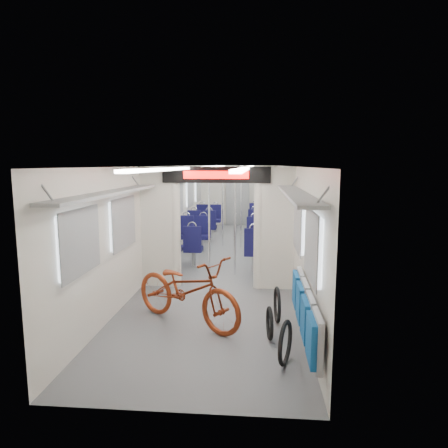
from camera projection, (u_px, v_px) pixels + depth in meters
name	position (u px, v px, depth m)	size (l,w,h in m)	color
carriage	(224.00, 201.00, 9.23)	(12.00, 12.02, 2.31)	#515456
bicycle	(187.00, 290.00, 5.84)	(0.69, 1.98, 1.04)	maroon
flip_bench	(305.00, 311.00, 4.85)	(0.12, 2.13, 0.54)	gray
bike_hoop_a	(285.00, 345.00, 4.68)	(0.54, 0.54, 0.05)	black
bike_hoop_b	(270.00, 325.00, 5.36)	(0.45, 0.45, 0.05)	black
bike_hoop_c	(277.00, 306.00, 5.94)	(0.54, 0.54, 0.05)	black
seat_bay_near_left	(189.00, 237.00, 10.00)	(0.88, 1.95, 1.06)	#0D0C36
seat_bay_near_right	(264.00, 240.00, 9.60)	(0.90, 2.01, 1.08)	#0D0C36
seat_bay_far_left	(206.00, 220.00, 13.16)	(0.88, 1.91, 1.05)	#0D0C36
seat_bay_far_right	(262.00, 219.00, 13.22)	(0.90, 2.04, 1.09)	#0D0C36
stanchion_near_left	(209.00, 222.00, 8.28)	(0.04, 0.04, 2.30)	silver
stanchion_near_right	(235.00, 222.00, 8.38)	(0.04, 0.04, 2.30)	silver
stanchion_far_left	(223.00, 206.00, 11.39)	(0.04, 0.04, 2.30)	silver
stanchion_far_right	(241.00, 207.00, 11.20)	(0.04, 0.04, 2.30)	silver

